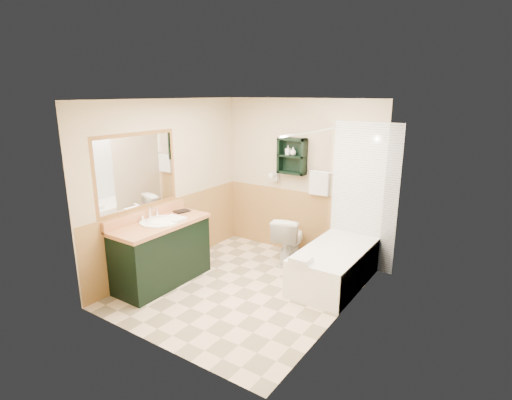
# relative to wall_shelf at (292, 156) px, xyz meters

# --- Properties ---
(floor) EXTENTS (3.00, 3.00, 0.00)m
(floor) POSITION_rel_wall_shelf_xyz_m (0.10, -1.41, -1.55)
(floor) COLOR beige
(floor) RESTS_ON ground
(back_wall) EXTENTS (2.60, 0.04, 2.40)m
(back_wall) POSITION_rel_wall_shelf_xyz_m (0.10, 0.11, -0.35)
(back_wall) COLOR beige
(back_wall) RESTS_ON ground
(left_wall) EXTENTS (0.04, 3.00, 2.40)m
(left_wall) POSITION_rel_wall_shelf_xyz_m (-1.22, -1.41, -0.35)
(left_wall) COLOR beige
(left_wall) RESTS_ON ground
(right_wall) EXTENTS (0.04, 3.00, 2.40)m
(right_wall) POSITION_rel_wall_shelf_xyz_m (1.42, -1.41, -0.35)
(right_wall) COLOR beige
(right_wall) RESTS_ON ground
(ceiling) EXTENTS (2.60, 3.00, 0.04)m
(ceiling) POSITION_rel_wall_shelf_xyz_m (0.10, -1.41, 0.87)
(ceiling) COLOR white
(ceiling) RESTS_ON back_wall
(wainscot_left) EXTENTS (2.98, 2.98, 1.00)m
(wainscot_left) POSITION_rel_wall_shelf_xyz_m (-1.19, -1.41, -1.05)
(wainscot_left) COLOR tan
(wainscot_left) RESTS_ON left_wall
(wainscot_back) EXTENTS (2.58, 2.58, 1.00)m
(wainscot_back) POSITION_rel_wall_shelf_xyz_m (0.10, 0.08, -1.05)
(wainscot_back) COLOR tan
(wainscot_back) RESTS_ON back_wall
(mirror_frame) EXTENTS (1.30, 1.30, 1.00)m
(mirror_frame) POSITION_rel_wall_shelf_xyz_m (-1.17, -1.96, -0.05)
(mirror_frame) COLOR olive
(mirror_frame) RESTS_ON left_wall
(mirror_glass) EXTENTS (1.20, 1.20, 0.90)m
(mirror_glass) POSITION_rel_wall_shelf_xyz_m (-1.17, -1.96, -0.05)
(mirror_glass) COLOR white
(mirror_glass) RESTS_ON left_wall
(tile_right) EXTENTS (1.50, 1.50, 2.10)m
(tile_right) POSITION_rel_wall_shelf_xyz_m (1.38, -0.66, -0.50)
(tile_right) COLOR white
(tile_right) RESTS_ON right_wall
(tile_back) EXTENTS (0.95, 0.95, 2.10)m
(tile_back) POSITION_rel_wall_shelf_xyz_m (1.13, 0.07, -0.50)
(tile_back) COLOR white
(tile_back) RESTS_ON back_wall
(tile_accent) EXTENTS (1.50, 1.50, 0.10)m
(tile_accent) POSITION_rel_wall_shelf_xyz_m (1.37, -0.66, 0.35)
(tile_accent) COLOR #154B33
(tile_accent) RESTS_ON right_wall
(wall_shelf) EXTENTS (0.45, 0.15, 0.55)m
(wall_shelf) POSITION_rel_wall_shelf_xyz_m (0.00, 0.00, 0.00)
(wall_shelf) COLOR black
(wall_shelf) RESTS_ON back_wall
(hair_dryer) EXTENTS (0.10, 0.24, 0.18)m
(hair_dryer) POSITION_rel_wall_shelf_xyz_m (-0.30, 0.02, -0.35)
(hair_dryer) COLOR silver
(hair_dryer) RESTS_ON back_wall
(towel_bar) EXTENTS (0.40, 0.06, 0.40)m
(towel_bar) POSITION_rel_wall_shelf_xyz_m (0.45, 0.04, -0.20)
(towel_bar) COLOR white
(towel_bar) RESTS_ON back_wall
(curtain_rod) EXTENTS (0.03, 1.60, 0.03)m
(curtain_rod) POSITION_rel_wall_shelf_xyz_m (0.63, -0.66, 0.45)
(curtain_rod) COLOR silver
(curtain_rod) RESTS_ON back_wall
(shower_curtain) EXTENTS (1.05, 1.05, 1.70)m
(shower_curtain) POSITION_rel_wall_shelf_xyz_m (0.63, -0.48, -0.40)
(shower_curtain) COLOR beige
(shower_curtain) RESTS_ON curtain_rod
(vanity) EXTENTS (0.59, 1.34, 0.85)m
(vanity) POSITION_rel_wall_shelf_xyz_m (-0.89, -1.88, -1.12)
(vanity) COLOR black
(vanity) RESTS_ON ground
(bathtub) EXTENTS (0.74, 1.50, 0.50)m
(bathtub) POSITION_rel_wall_shelf_xyz_m (1.03, -0.60, -1.30)
(bathtub) COLOR white
(bathtub) RESTS_ON ground
(toilet) EXTENTS (0.55, 0.79, 0.70)m
(toilet) POSITION_rel_wall_shelf_xyz_m (0.16, -0.32, -1.20)
(toilet) COLOR white
(toilet) RESTS_ON ground
(counter_towel) EXTENTS (0.28, 0.22, 0.04)m
(counter_towel) POSITION_rel_wall_shelf_xyz_m (-0.79, -1.72, -0.68)
(counter_towel) COLOR white
(counter_towel) RESTS_ON vanity
(vanity_book) EXTENTS (0.16, 0.06, 0.21)m
(vanity_book) POSITION_rel_wall_shelf_xyz_m (-1.06, -1.36, -0.59)
(vanity_book) COLOR black
(vanity_book) RESTS_ON vanity
(tub_towel) EXTENTS (0.24, 0.20, 0.07)m
(tub_towel) POSITION_rel_wall_shelf_xyz_m (0.86, -1.27, -1.02)
(tub_towel) COLOR white
(tub_towel) RESTS_ON bathtub
(soap_bottle_a) EXTENTS (0.08, 0.14, 0.06)m
(soap_bottle_a) POSITION_rel_wall_shelf_xyz_m (-0.06, -0.01, 0.05)
(soap_bottle_a) COLOR white
(soap_bottle_a) RESTS_ON wall_shelf
(soap_bottle_b) EXTENTS (0.11, 0.13, 0.09)m
(soap_bottle_b) POSITION_rel_wall_shelf_xyz_m (0.02, -0.01, 0.06)
(soap_bottle_b) COLOR white
(soap_bottle_b) RESTS_ON wall_shelf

